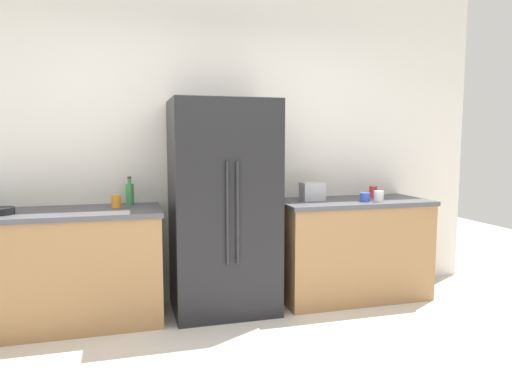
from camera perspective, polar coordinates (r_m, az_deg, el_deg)
name	(u,v)px	position (r m, az deg, el deg)	size (l,w,h in m)	color
kitchen_back_panel	(212,139)	(4.32, -5.36, 6.40)	(5.30, 0.10, 2.92)	silver
counter_left	(57,268)	(4.02, -23.00, -8.53)	(1.61, 0.67, 0.91)	#9E7247
counter_right	(351,248)	(4.47, 11.48, -6.70)	(1.38, 0.67, 0.91)	#9E7247
refrigerator	(223,207)	(3.97, -3.98, -1.84)	(0.86, 0.69, 1.78)	black
toaster	(312,191)	(4.29, 6.84, 0.07)	(0.20, 0.15, 0.16)	silver
bottle_a	(130,194)	(4.09, -15.05, -0.19)	(0.06, 0.06, 0.24)	green
cup_a	(373,192)	(4.62, 14.01, 0.02)	(0.07, 0.07, 0.10)	red
cup_b	(116,202)	(3.95, -16.57, -1.11)	(0.08, 0.08, 0.10)	orange
cup_c	(365,197)	(4.29, 13.08, -0.61)	(0.09, 0.09, 0.08)	blue
cup_d	(379,196)	(4.30, 14.65, -0.50)	(0.09, 0.09, 0.10)	white
bowl_b	(0,211)	(3.92, -28.59, -2.05)	(0.20, 0.20, 0.05)	black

